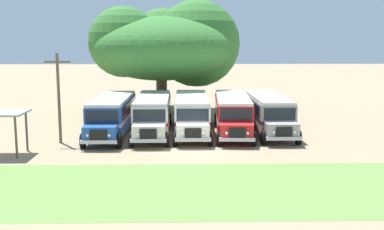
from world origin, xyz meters
TOP-DOWN VIEW (x-y plane):
  - ground_plane at (0.00, 0.00)m, footprint 220.00×220.00m
  - foreground_grass_strip at (0.00, -8.02)m, footprint 80.00×8.88m
  - parked_bus_slot_0 at (-6.08, 5.55)m, footprint 2.82×10.86m
  - parked_bus_slot_1 at (-2.99, 5.87)m, footprint 2.70×10.84m
  - parked_bus_slot_2 at (0.01, 6.11)m, footprint 2.74×10.85m
  - parked_bus_slot_3 at (3.20, 6.09)m, footprint 3.17×10.91m
  - parked_bus_slot_4 at (5.98, 6.36)m, footprint 2.82×10.86m
  - broad_shade_tree at (-2.21, 16.70)m, footprint 14.55×14.86m
  - utility_pole at (-9.28, 2.45)m, footprint 1.80×0.20m

SIDE VIEW (x-z plane):
  - ground_plane at x=0.00m, z-range 0.00..0.00m
  - foreground_grass_strip at x=0.00m, z-range 0.00..0.01m
  - parked_bus_slot_0 at x=-6.08m, z-range 0.17..2.99m
  - parked_bus_slot_1 at x=-2.99m, z-range 0.17..2.99m
  - parked_bus_slot_2 at x=0.01m, z-range 0.17..2.99m
  - parked_bus_slot_3 at x=3.20m, z-range 0.17..2.99m
  - parked_bus_slot_4 at x=5.98m, z-range 0.17..2.99m
  - utility_pole at x=-9.28m, z-range 0.24..6.50m
  - broad_shade_tree at x=-2.21m, z-range 1.06..12.13m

